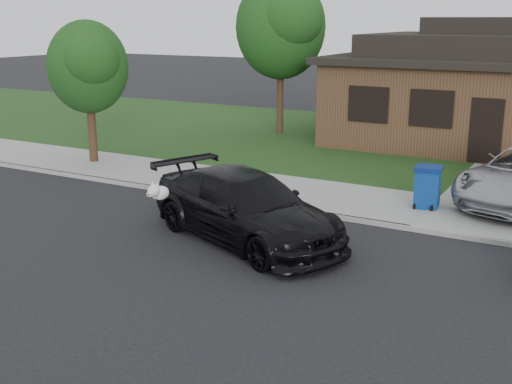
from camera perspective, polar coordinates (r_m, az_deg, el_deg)
The scene contains 9 objects.
ground at distance 13.75m, azimuth -5.97°, elevation -5.07°, with size 120.00×120.00×0.00m, color black.
sidewalk at distance 17.85m, azimuth 3.26°, elevation -0.04°, with size 60.00×3.00×0.12m, color gray.
curb at distance 16.56m, azimuth 0.98°, elevation -1.23°, with size 60.00×0.12×0.12m, color gray.
lawn at distance 25.11m, azimuth 11.32°, elevation 4.17°, with size 60.00×13.00×0.13m, color #193814.
sedan at distance 14.00m, azimuth -0.94°, elevation -1.37°, with size 5.58×3.88×1.50m.
recycling_bin at distance 16.64m, azimuth 15.00°, elevation 0.45°, with size 0.71×0.72×1.06m.
house at distance 25.87m, azimuth 21.50°, elevation 8.37°, with size 12.60×8.60×4.65m.
tree_0 at distance 26.20m, azimuth 2.42°, elevation 14.61°, with size 3.78×3.60×6.34m.
tree_2 at distance 21.62m, azimuth -14.66°, elevation 10.81°, with size 2.73×2.60×4.59m.
Camera 1 is at (7.50, -10.50, 4.75)m, focal length 45.00 mm.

